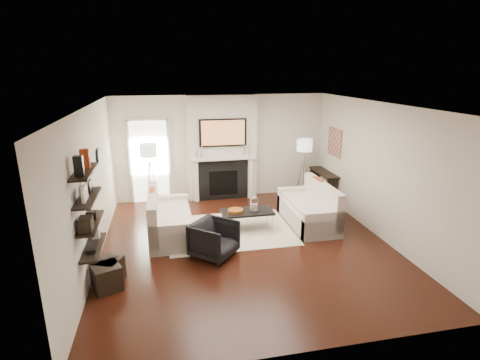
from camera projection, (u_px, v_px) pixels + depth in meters
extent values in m
plane|color=black|center=(246.00, 244.00, 7.36)|extent=(6.00, 6.00, 0.00)
plane|color=white|center=(247.00, 105.00, 6.60)|extent=(6.00, 6.00, 0.00)
plane|color=silver|center=(221.00, 147.00, 9.80)|extent=(5.50, 0.00, 5.50)
plane|color=silver|center=(306.00, 253.00, 4.16)|extent=(5.50, 0.00, 5.50)
plane|color=silver|center=(91.00, 188.00, 6.44)|extent=(0.00, 6.00, 6.00)
plane|color=silver|center=(380.00, 171.00, 7.51)|extent=(0.00, 6.00, 6.00)
cube|color=silver|center=(222.00, 148.00, 9.68)|extent=(1.80, 0.25, 2.70)
cube|color=black|center=(223.00, 180.00, 9.79)|extent=(1.30, 0.02, 1.04)
cube|color=black|center=(223.00, 183.00, 9.80)|extent=(0.75, 0.02, 0.65)
cube|color=white|center=(196.00, 181.00, 9.61)|extent=(0.12, 0.08, 1.10)
cube|color=white|center=(250.00, 178.00, 9.89)|extent=(0.12, 0.08, 1.10)
cube|color=white|center=(223.00, 158.00, 9.57)|extent=(1.70, 0.18, 0.07)
cube|color=black|center=(223.00, 133.00, 9.41)|extent=(1.20, 0.06, 0.70)
cube|color=#BF723F|center=(223.00, 133.00, 9.38)|extent=(1.10, 0.00, 0.62)
cylinder|color=silver|center=(202.00, 152.00, 9.42)|extent=(0.04, 0.04, 0.30)
cylinder|color=silver|center=(197.00, 154.00, 9.40)|extent=(0.04, 0.04, 0.24)
cylinder|color=silver|center=(244.00, 150.00, 9.63)|extent=(0.04, 0.04, 0.30)
cylinder|color=silver|center=(249.00, 151.00, 9.67)|extent=(0.04, 0.04, 0.24)
cube|color=white|center=(150.00, 162.00, 9.50)|extent=(0.90, 0.02, 2.10)
cube|color=white|center=(130.00, 163.00, 9.39)|extent=(0.06, 0.06, 2.16)
cube|color=white|center=(169.00, 161.00, 9.58)|extent=(0.06, 0.06, 2.16)
cube|color=white|center=(147.00, 119.00, 9.18)|extent=(1.02, 0.06, 0.06)
cube|color=beige|center=(230.00, 230.00, 8.00)|extent=(2.60, 2.00, 0.01)
cube|color=silver|center=(171.00, 226.00, 7.71)|extent=(0.85, 1.80, 0.42)
cube|color=silver|center=(153.00, 213.00, 7.55)|extent=(0.18, 1.80, 0.80)
cube|color=silver|center=(172.00, 239.00, 6.92)|extent=(0.85, 0.18, 0.60)
cube|color=silver|center=(170.00, 208.00, 8.44)|extent=(0.85, 0.18, 0.60)
cube|color=silver|center=(173.00, 214.00, 7.65)|extent=(0.63, 1.44, 0.10)
cube|color=#AF3915|center=(153.00, 198.00, 7.78)|extent=(0.10, 0.42, 0.42)
cube|color=black|center=(152.00, 209.00, 7.22)|extent=(0.10, 0.40, 0.40)
cube|color=silver|center=(307.00, 215.00, 8.30)|extent=(0.85, 1.80, 0.42)
cube|color=silver|center=(322.00, 200.00, 8.27)|extent=(0.18, 1.80, 0.80)
cube|color=silver|center=(323.00, 225.00, 7.51)|extent=(0.85, 0.18, 0.60)
cube|color=silver|center=(295.00, 199.00, 9.03)|extent=(0.85, 0.18, 0.60)
cube|color=silver|center=(306.00, 204.00, 8.21)|extent=(0.63, 1.44, 0.10)
cube|color=#AF3915|center=(318.00, 188.00, 8.50)|extent=(0.10, 0.42, 0.42)
cube|color=black|center=(329.00, 196.00, 7.94)|extent=(0.10, 0.40, 0.40)
cube|color=black|center=(247.00, 212.00, 7.95)|extent=(1.10, 0.55, 0.04)
cylinder|color=silver|center=(226.00, 227.00, 7.71)|extent=(0.02, 0.02, 0.38)
cylinder|color=silver|center=(272.00, 223.00, 7.90)|extent=(0.02, 0.02, 0.38)
cylinder|color=silver|center=(222.00, 219.00, 8.12)|extent=(0.02, 0.02, 0.38)
cylinder|color=silver|center=(267.00, 215.00, 8.32)|extent=(0.02, 0.02, 0.38)
cylinder|color=white|center=(254.00, 204.00, 7.94)|extent=(0.17, 0.17, 0.31)
cylinder|color=white|center=(254.00, 207.00, 7.95)|extent=(0.11, 0.11, 0.17)
cylinder|color=#B7671E|center=(236.00, 211.00, 7.89)|extent=(0.33, 0.33, 0.05)
imported|color=black|center=(214.00, 238.00, 6.81)|extent=(0.97, 0.97, 0.73)
cylinder|color=silver|center=(151.00, 184.00, 9.19)|extent=(0.02, 0.02, 1.20)
cylinder|color=white|center=(148.00, 150.00, 8.95)|extent=(0.40, 0.40, 0.30)
cylinder|color=silver|center=(155.00, 184.00, 9.22)|extent=(0.25, 0.02, 1.23)
cylinder|color=silver|center=(148.00, 183.00, 9.27)|extent=(0.14, 0.22, 1.23)
cylinder|color=silver|center=(148.00, 185.00, 9.09)|extent=(0.14, 0.22, 1.23)
cylinder|color=silver|center=(303.00, 177.00, 9.80)|extent=(0.02, 0.02, 1.20)
cylinder|color=white|center=(305.00, 145.00, 9.56)|extent=(0.40, 0.40, 0.30)
cylinder|color=silver|center=(307.00, 177.00, 9.82)|extent=(0.25, 0.02, 1.23)
cylinder|color=silver|center=(300.00, 176.00, 9.88)|extent=(0.14, 0.22, 1.23)
cylinder|color=silver|center=(302.00, 178.00, 9.70)|extent=(0.14, 0.22, 1.23)
cube|color=black|center=(324.00, 172.00, 9.74)|extent=(0.35, 1.20, 0.04)
cube|color=black|center=(332.00, 193.00, 9.33)|extent=(0.30, 0.04, 0.71)
cube|color=black|center=(315.00, 180.00, 10.37)|extent=(0.30, 0.04, 0.71)
cube|color=#995F4C|center=(335.00, 142.00, 9.38)|extent=(0.03, 0.70, 0.70)
cube|color=black|center=(94.00, 247.00, 5.72)|extent=(0.25, 1.00, 0.03)
cube|color=black|center=(91.00, 223.00, 5.60)|extent=(0.25, 1.00, 0.04)
cube|color=black|center=(88.00, 198.00, 5.49)|extent=(0.25, 1.00, 0.04)
cube|color=black|center=(84.00, 172.00, 5.37)|extent=(0.25, 1.00, 0.04)
cube|color=black|center=(79.00, 166.00, 5.05)|extent=(0.12, 0.10, 0.28)
cube|color=#AF3915|center=(85.00, 159.00, 5.47)|extent=(0.12, 0.10, 0.28)
cube|color=white|center=(85.00, 193.00, 5.30)|extent=(0.04, 0.30, 0.22)
cube|color=black|center=(90.00, 186.00, 5.68)|extent=(0.04, 0.22, 0.18)
cube|color=black|center=(86.00, 224.00, 5.26)|extent=(0.18, 0.25, 0.20)
cube|color=black|center=(92.00, 215.00, 5.70)|extent=(0.15, 0.12, 0.12)
cube|color=black|center=(92.00, 249.00, 5.56)|extent=(0.14, 0.20, 0.05)
cube|color=white|center=(96.00, 233.00, 5.96)|extent=(0.10, 0.10, 0.18)
cylinder|color=black|center=(98.00, 156.00, 7.19)|extent=(0.04, 0.34, 0.34)
cylinder|color=white|center=(99.00, 156.00, 7.20)|extent=(0.01, 0.29, 0.29)
cube|color=black|center=(108.00, 271.00, 6.01)|extent=(0.53, 0.53, 0.40)
cube|color=black|center=(107.00, 277.00, 5.83)|extent=(0.53, 0.53, 0.40)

